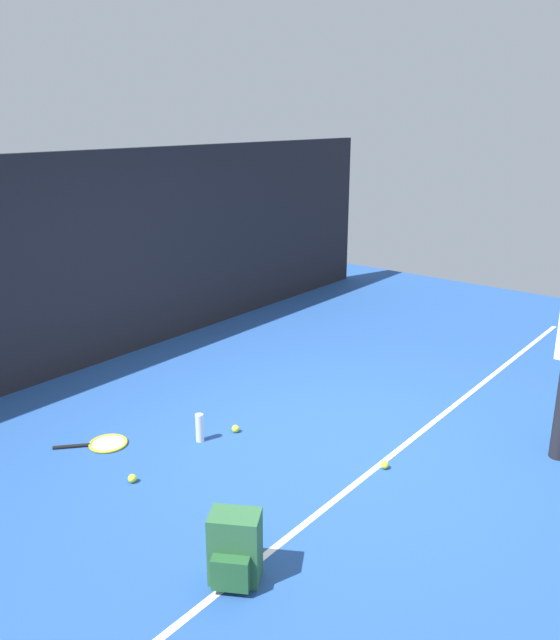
# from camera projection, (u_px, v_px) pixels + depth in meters

# --- Properties ---
(ground_plane) EXTENTS (12.00, 12.00, 0.00)m
(ground_plane) POSITION_uv_depth(u_px,v_px,m) (316.00, 440.00, 5.53)
(ground_plane) COLOR #234C93
(back_fence) EXTENTS (10.00, 0.10, 2.32)m
(back_fence) POSITION_uv_depth(u_px,v_px,m) (93.00, 261.00, 6.96)
(back_fence) COLOR black
(back_fence) RESTS_ON ground
(court_line) EXTENTS (9.00, 0.05, 0.00)m
(court_line) POSITION_uv_depth(u_px,v_px,m) (381.00, 463.00, 5.15)
(court_line) COLOR white
(court_line) RESTS_ON ground
(tennis_racket) EXTENTS (0.58, 0.54, 0.03)m
(tennis_racket) POSITION_uv_depth(u_px,v_px,m) (105.00, 444.00, 5.44)
(tennis_racket) COLOR black
(tennis_racket) RESTS_ON ground
(backpack) EXTENTS (0.37, 0.37, 0.44)m
(backpack) POSITION_uv_depth(u_px,v_px,m) (235.00, 550.00, 3.80)
(backpack) COLOR #2D6038
(backpack) RESTS_ON ground
(tennis_ball_near_player) EXTENTS (0.07, 0.07, 0.07)m
(tennis_ball_near_player) POSITION_uv_depth(u_px,v_px,m) (236.00, 429.00, 5.65)
(tennis_ball_near_player) COLOR #CCE033
(tennis_ball_near_player) RESTS_ON ground
(tennis_ball_by_fence) EXTENTS (0.07, 0.07, 0.07)m
(tennis_ball_by_fence) POSITION_uv_depth(u_px,v_px,m) (132.00, 478.00, 4.88)
(tennis_ball_by_fence) COLOR #CCE033
(tennis_ball_by_fence) RESTS_ON ground
(tennis_ball_mid_court) EXTENTS (0.07, 0.07, 0.07)m
(tennis_ball_mid_court) POSITION_uv_depth(u_px,v_px,m) (385.00, 465.00, 5.07)
(tennis_ball_mid_court) COLOR #CCE033
(tennis_ball_mid_court) RESTS_ON ground
(water_bottle) EXTENTS (0.07, 0.07, 0.25)m
(water_bottle) POSITION_uv_depth(u_px,v_px,m) (200.00, 428.00, 5.47)
(water_bottle) COLOR white
(water_bottle) RESTS_ON ground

